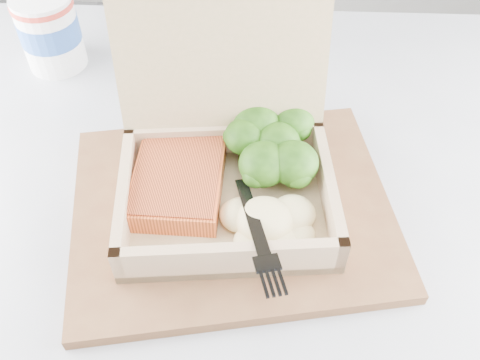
# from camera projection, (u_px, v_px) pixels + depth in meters

# --- Properties ---
(cafe_table) EXTENTS (0.81, 0.81, 0.72)m
(cafe_table) POSITION_uv_depth(u_px,v_px,m) (239.00, 299.00, 0.69)
(cafe_table) COLOR black
(cafe_table) RESTS_ON floor
(serving_tray) EXTENTS (0.37, 0.32, 0.01)m
(serving_tray) POSITION_uv_depth(u_px,v_px,m) (232.00, 209.00, 0.54)
(serving_tray) COLOR brown
(serving_tray) RESTS_ON cafe_table
(takeout_container) EXTENTS (0.23, 0.23, 0.19)m
(takeout_container) POSITION_uv_depth(u_px,v_px,m) (226.00, 153.00, 0.52)
(takeout_container) COLOR tan
(takeout_container) RESTS_ON serving_tray
(salmon_fillet) EXTENTS (0.09, 0.12, 0.02)m
(salmon_fillet) POSITION_uv_depth(u_px,v_px,m) (178.00, 182.00, 0.53)
(salmon_fillet) COLOR orange
(salmon_fillet) RESTS_ON takeout_container
(broccoli_pile) EXTENTS (0.12, 0.12, 0.04)m
(broccoli_pile) POSITION_uv_depth(u_px,v_px,m) (277.00, 147.00, 0.55)
(broccoli_pile) COLOR #3B7C1B
(broccoli_pile) RESTS_ON takeout_container
(mashed_potatoes) EXTENTS (0.09, 0.08, 0.03)m
(mashed_potatoes) POSITION_uv_depth(u_px,v_px,m) (265.00, 220.00, 0.49)
(mashed_potatoes) COLOR beige
(mashed_potatoes) RESTS_ON takeout_container
(plastic_fork) EXTENTS (0.06, 0.15, 0.02)m
(plastic_fork) POSITION_uv_depth(u_px,v_px,m) (248.00, 198.00, 0.50)
(plastic_fork) COLOR black
(plastic_fork) RESTS_ON mashed_potatoes
(paper_cup) EXTENTS (0.08, 0.08, 0.10)m
(paper_cup) POSITION_uv_depth(u_px,v_px,m) (49.00, 30.00, 0.68)
(paper_cup) COLOR white
(paper_cup) RESTS_ON cafe_table
(receipt) EXTENTS (0.12, 0.17, 0.00)m
(receipt) POSITION_uv_depth(u_px,v_px,m) (272.00, 109.00, 0.65)
(receipt) COLOR white
(receipt) RESTS_ON cafe_table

